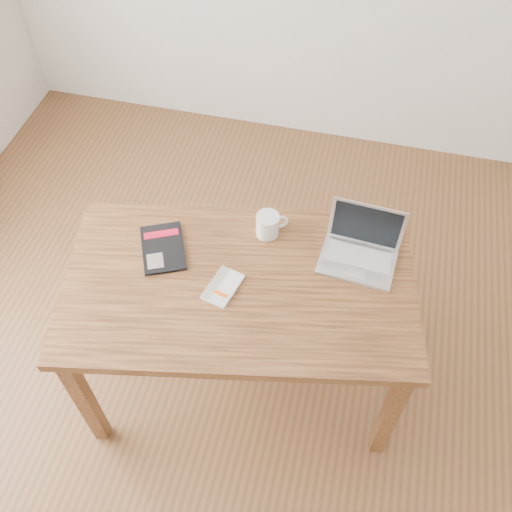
% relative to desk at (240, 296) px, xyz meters
% --- Properties ---
extents(room, '(4.04, 4.04, 2.70)m').
position_rel_desk_xyz_m(room, '(0.04, -0.19, 0.69)').
color(room, brown).
rests_on(room, ground).
extents(desk, '(1.43, 0.99, 0.75)m').
position_rel_desk_xyz_m(desk, '(0.00, 0.00, 0.00)').
color(desk, '#57341A').
rests_on(desk, ground).
extents(white_guidebook, '(0.14, 0.18, 0.01)m').
position_rel_desk_xyz_m(white_guidebook, '(-0.05, -0.04, 0.10)').
color(white_guidebook, silver).
rests_on(white_guidebook, desk).
extents(black_guidebook, '(0.25, 0.28, 0.01)m').
position_rel_desk_xyz_m(black_guidebook, '(-0.33, 0.08, 0.10)').
color(black_guidebook, black).
rests_on(black_guidebook, desk).
extents(laptop, '(0.30, 0.24, 0.20)m').
position_rel_desk_xyz_m(laptop, '(0.42, 0.23, 0.13)').
color(laptop, silver).
rests_on(laptop, desk).
extents(coffee_mug, '(0.12, 0.09, 0.10)m').
position_rel_desk_xyz_m(coffee_mug, '(0.05, 0.26, 0.14)').
color(coffee_mug, white).
rests_on(coffee_mug, desk).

